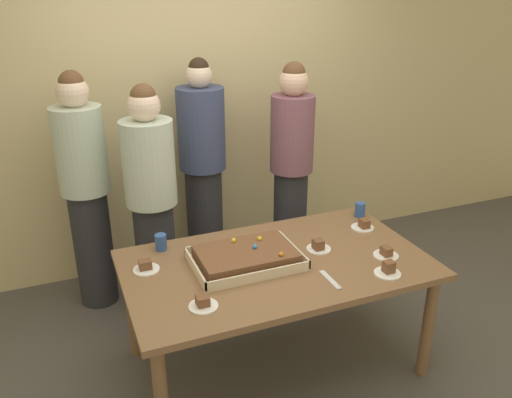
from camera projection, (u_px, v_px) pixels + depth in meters
ground_plane at (275, 362)px, 3.29m from camera, size 12.00×12.00×0.00m
interior_back_panel at (195, 83)px, 4.08m from camera, size 8.00×0.12×3.00m
party_table at (276, 273)px, 3.04m from camera, size 1.76×1.02×0.73m
sheet_cake at (246, 257)px, 2.98m from camera, size 0.62×0.43×0.11m
plated_slice_near_left at (318, 247)px, 3.13m from camera, size 0.15×0.15×0.07m
plated_slice_near_right at (363, 226)px, 3.41m from camera, size 0.15×0.15×0.07m
plated_slice_far_left at (388, 270)px, 2.87m from camera, size 0.15×0.15×0.08m
plated_slice_far_right at (146, 267)px, 2.91m from camera, size 0.15×0.15×0.06m
plated_slice_center_front at (386, 254)px, 3.06m from camera, size 0.15×0.15×0.06m
plated_slice_center_back at (203, 303)px, 2.58m from camera, size 0.15×0.15×0.06m
drink_cup_nearest at (360, 210)px, 3.58m from camera, size 0.07×0.07×0.10m
drink_cup_middle at (161, 242)px, 3.13m from camera, size 0.07×0.07×0.10m
cake_server_utensil at (330, 280)px, 2.82m from camera, size 0.03×0.20×0.01m
person_serving_front at (291, 169)px, 4.00m from camera, size 0.33×0.33×1.71m
person_green_shirt_behind at (152, 201)px, 3.53m from camera, size 0.35×0.35×1.65m
person_striped_tie_right at (203, 170)px, 3.99m from camera, size 0.36×0.36×1.75m
person_back_corner at (86, 190)px, 3.60m from camera, size 0.34×0.34×1.72m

